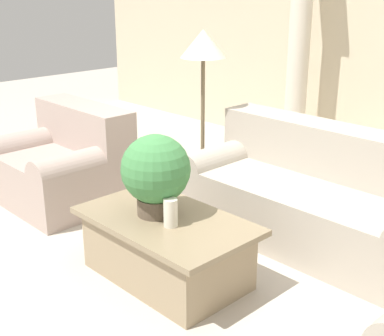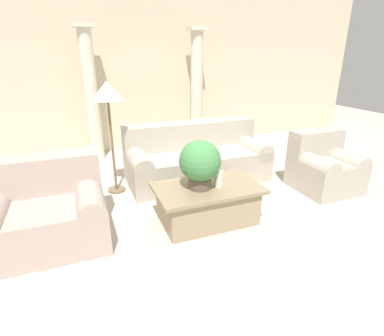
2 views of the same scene
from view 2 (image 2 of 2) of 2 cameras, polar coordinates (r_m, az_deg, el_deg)
ground_plane at (r=4.06m, az=1.28°, el=-6.08°), size 16.00×16.00×0.00m
wall_back at (r=6.24m, az=-8.72°, el=18.48°), size 10.00×0.06×3.20m
sofa_long at (r=4.63m, az=0.80°, el=1.97°), size 2.11×0.93×0.85m
loveseat at (r=3.44m, az=-26.11°, el=-7.16°), size 1.16×0.93×0.85m
coffee_table at (r=3.49m, az=2.92°, el=-6.72°), size 1.19×0.72×0.44m
potted_plant at (r=3.25m, az=1.53°, el=1.02°), size 0.46×0.46×0.55m
pillar_candle at (r=3.36m, az=5.11°, el=-2.17°), size 0.09×0.09×0.18m
floor_lamp at (r=4.10m, az=-15.79°, el=12.77°), size 0.40×0.40×1.53m
column_left at (r=5.67m, az=-18.65°, el=13.16°), size 0.33×0.33×2.30m
column_right at (r=6.11m, az=0.90°, el=14.69°), size 0.33×0.33×2.30m
armchair at (r=4.68m, az=23.84°, el=0.35°), size 0.81×0.79×0.82m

